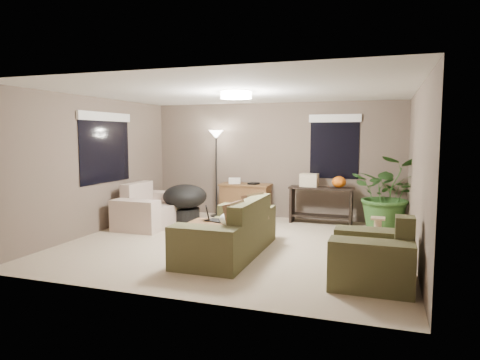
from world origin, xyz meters
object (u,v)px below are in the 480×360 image
(coffee_table, at_px, (220,226))
(console_table, at_px, (321,202))
(papasan_chair, at_px, (185,200))
(desk, at_px, (245,201))
(main_sofa, at_px, (231,235))
(floor_lamp, at_px, (216,145))
(cat_scratching_post, at_px, (377,235))
(armchair, at_px, (373,260))
(houseplant, at_px, (388,202))
(loveseat, at_px, (151,211))

(coffee_table, relative_size, console_table, 0.77)
(coffee_table, distance_m, papasan_chair, 2.19)
(desk, bearing_deg, main_sofa, -76.52)
(console_table, relative_size, floor_lamp, 0.68)
(floor_lamp, height_order, cat_scratching_post, floor_lamp)
(armchair, height_order, coffee_table, armchair)
(coffee_table, bearing_deg, main_sofa, -40.33)
(desk, distance_m, console_table, 1.64)
(coffee_table, distance_m, houseplant, 3.31)
(coffee_table, height_order, desk, desk)
(loveseat, xyz_separation_m, armchair, (4.32, -2.12, 0.00))
(main_sofa, bearing_deg, console_table, 70.24)
(desk, bearing_deg, coffee_table, -80.97)
(main_sofa, relative_size, floor_lamp, 1.15)
(armchair, height_order, cat_scratching_post, armchair)
(armchair, distance_m, cat_scratching_post, 1.73)
(papasan_chair, xyz_separation_m, cat_scratching_post, (3.80, -0.83, -0.25))
(main_sofa, xyz_separation_m, houseplant, (2.27, 2.35, 0.27))
(loveseat, xyz_separation_m, floor_lamp, (0.89, 1.32, 1.30))
(coffee_table, bearing_deg, houseplant, 40.10)
(armchair, distance_m, floor_lamp, 5.03)
(desk, height_order, cat_scratching_post, desk)
(armchair, bearing_deg, console_table, 108.05)
(armchair, xyz_separation_m, papasan_chair, (-3.78, 2.56, 0.17))
(coffee_table, bearing_deg, armchair, -21.08)
(console_table, xyz_separation_m, floor_lamp, (-2.32, 0.02, 1.16))
(armchair, bearing_deg, cat_scratching_post, 89.21)
(loveseat, bearing_deg, houseplant, 11.55)
(desk, distance_m, cat_scratching_post, 3.27)
(armchair, xyz_separation_m, floor_lamp, (-3.43, 3.44, 1.30))
(desk, height_order, console_table, same)
(loveseat, xyz_separation_m, console_table, (3.21, 1.30, 0.14))
(console_table, distance_m, floor_lamp, 2.59)
(floor_lamp, bearing_deg, loveseat, -123.91)
(coffee_table, xyz_separation_m, console_table, (1.24, 2.51, 0.08))
(main_sofa, height_order, coffee_table, main_sofa)
(console_table, bearing_deg, main_sofa, -109.76)
(armchair, height_order, houseplant, houseplant)
(main_sofa, distance_m, floor_lamp, 3.33)
(console_table, bearing_deg, cat_scratching_post, -55.94)
(desk, relative_size, houseplant, 0.76)
(loveseat, height_order, floor_lamp, floor_lamp)
(main_sofa, xyz_separation_m, armchair, (2.09, -0.69, 0.00))
(armchair, xyz_separation_m, cat_scratching_post, (0.02, 1.73, -0.08))
(loveseat, height_order, papasan_chair, loveseat)
(coffee_table, height_order, papasan_chair, papasan_chair)
(main_sofa, height_order, cat_scratching_post, main_sofa)
(desk, bearing_deg, cat_scratching_post, -31.72)
(main_sofa, bearing_deg, loveseat, 147.31)
(armchair, relative_size, desk, 0.91)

